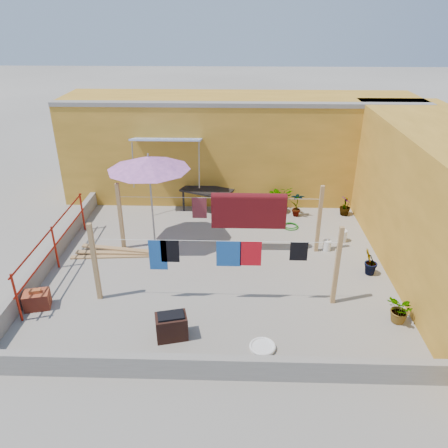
{
  "coord_description": "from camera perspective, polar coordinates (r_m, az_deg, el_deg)",
  "views": [
    {
      "loc": [
        0.42,
        -9.06,
        5.65
      ],
      "look_at": [
        0.14,
        0.3,
        0.98
      ],
      "focal_mm": 35.0,
      "sensor_mm": 36.0,
      "label": 1
    }
  ],
  "objects": [
    {
      "name": "ground",
      "position": [
        10.69,
        -0.78,
        -5.44
      ],
      "size": [
        80.0,
        80.0,
        0.0
      ],
      "primitive_type": "plane",
      "color": "#9E998E",
      "rests_on": "ground"
    },
    {
      "name": "wall_back",
      "position": [
        14.34,
        2.02,
        10.09
      ],
      "size": [
        11.0,
        3.27,
        3.21
      ],
      "color": "gold",
      "rests_on": "ground"
    },
    {
      "name": "parapet_front",
      "position": [
        7.73,
        -1.98,
        -18.18
      ],
      "size": [
        8.3,
        0.16,
        0.44
      ],
      "primitive_type": "cube",
      "color": "gray",
      "rests_on": "ground"
    },
    {
      "name": "parapet_left",
      "position": [
        11.48,
        -21.63,
        -3.8
      ],
      "size": [
        0.16,
        7.3,
        0.44
      ],
      "primitive_type": "cube",
      "color": "gray",
      "rests_on": "ground"
    },
    {
      "name": "red_railing",
      "position": [
        11.0,
        -21.33,
        -2.11
      ],
      "size": [
        0.05,
        4.2,
        1.1
      ],
      "color": "maroon",
      "rests_on": "ground"
    },
    {
      "name": "clothesline_rig",
      "position": [
        10.63,
        2.5,
        0.92
      ],
      "size": [
        5.09,
        2.35,
        1.8
      ],
      "color": "tan",
      "rests_on": "ground"
    },
    {
      "name": "patio_umbrella",
      "position": [
        10.93,
        -9.82,
        7.79
      ],
      "size": [
        2.52,
        2.52,
        2.47
      ],
      "color": "gray",
      "rests_on": "ground"
    },
    {
      "name": "outdoor_table",
      "position": [
        13.28,
        -2.25,
        4.26
      ],
      "size": [
        1.68,
        1.29,
        0.7
      ],
      "color": "black",
      "rests_on": "ground"
    },
    {
      "name": "brick_stack",
      "position": [
        10.0,
        -23.24,
        -9.08
      ],
      "size": [
        0.58,
        0.48,
        0.44
      ],
      "color": "#AD3C27",
      "rests_on": "ground"
    },
    {
      "name": "lumber_pile",
      "position": [
        11.43,
        -14.07,
        -3.65
      ],
      "size": [
        2.15,
        0.6,
        0.13
      ],
      "color": "tan",
      "rests_on": "ground"
    },
    {
      "name": "brazier",
      "position": [
        8.51,
        -6.87,
        -13.1
      ],
      "size": [
        0.66,
        0.52,
        0.53
      ],
      "color": "black",
      "rests_on": "ground"
    },
    {
      "name": "white_basin",
      "position": [
        8.37,
        5.05,
        -15.7
      ],
      "size": [
        0.49,
        0.49,
        0.09
      ],
      "color": "silver",
      "rests_on": "ground"
    },
    {
      "name": "water_jug_a",
      "position": [
        12.1,
        15.21,
        -1.49
      ],
      "size": [
        0.23,
        0.23,
        0.37
      ],
      "color": "silver",
      "rests_on": "ground"
    },
    {
      "name": "water_jug_b",
      "position": [
        11.58,
        13.29,
        -2.71
      ],
      "size": [
        0.2,
        0.2,
        0.32
      ],
      "color": "silver",
      "rests_on": "ground"
    },
    {
      "name": "green_hose",
      "position": [
        12.62,
        8.68,
        -0.28
      ],
      "size": [
        0.47,
        0.47,
        0.07
      ],
      "color": "#1D6E18",
      "rests_on": "ground"
    },
    {
      "name": "plant_back_a",
      "position": [
        13.39,
        7.17,
        3.31
      ],
      "size": [
        0.93,
        0.86,
        0.86
      ],
      "primitive_type": "imported",
      "rotation": [
        0.0,
        0.0,
        0.27
      ],
      "color": "#1A5C1B",
      "rests_on": "ground"
    },
    {
      "name": "plant_back_b",
      "position": [
        13.61,
        15.55,
        2.29
      ],
      "size": [
        0.38,
        0.38,
        0.59
      ],
      "primitive_type": "imported",
      "rotation": [
        0.0,
        0.0,
        1.73
      ],
      "color": "#1A5C1B",
      "rests_on": "ground"
    },
    {
      "name": "plant_right_a",
      "position": [
        13.19,
        9.51,
        2.58
      ],
      "size": [
        0.43,
        0.32,
        0.78
      ],
      "primitive_type": "imported",
      "rotation": [
        0.0,
        0.0,
        3.04
      ],
      "color": "#1A5C1B",
      "rests_on": "ground"
    },
    {
      "name": "plant_right_b",
      "position": [
        10.73,
        18.56,
        -4.74
      ],
      "size": [
        0.48,
        0.47,
        0.68
      ],
      "primitive_type": "imported",
      "rotation": [
        0.0,
        0.0,
        3.84
      ],
      "color": "#1A5C1B",
      "rests_on": "ground"
    },
    {
      "name": "plant_right_c",
      "position": [
        9.43,
        22.12,
        -10.39
      ],
      "size": [
        0.6,
        0.64,
        0.59
      ],
      "primitive_type": "imported",
      "rotation": [
        0.0,
        0.0,
        5.01
      ],
      "color": "#1A5C1B",
      "rests_on": "ground"
    }
  ]
}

